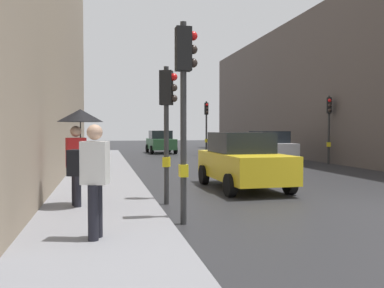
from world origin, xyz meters
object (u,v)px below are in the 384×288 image
at_px(traffic_light_mid_street, 329,117).
at_px(traffic_light_near_left, 185,86).
at_px(traffic_light_near_right, 167,110).
at_px(traffic_light_far_median, 206,118).
at_px(car_silver_hatchback, 268,147).
at_px(pedestrian_with_umbrella, 79,130).
at_px(car_yellow_taxi, 242,161).
at_px(car_green_estate, 161,142).
at_px(pedestrian_with_black_backpack, 92,174).

relative_size(traffic_light_mid_street, traffic_light_near_left, 0.93).
height_order(traffic_light_mid_street, traffic_light_near_right, traffic_light_mid_street).
distance_m(traffic_light_far_median, traffic_light_near_right, 18.86).
distance_m(traffic_light_far_median, car_silver_hatchback, 7.26).
relative_size(traffic_light_near_left, pedestrian_with_umbrella, 1.83).
relative_size(car_silver_hatchback, pedestrian_with_umbrella, 1.97).
xyz_separation_m(car_yellow_taxi, pedestrian_with_umbrella, (-4.78, -2.80, 0.96)).
height_order(traffic_light_near_right, car_green_estate, traffic_light_near_right).
distance_m(car_yellow_taxi, pedestrian_with_umbrella, 5.62).
relative_size(traffic_light_near_left, car_silver_hatchback, 0.93).
relative_size(traffic_light_far_median, car_yellow_taxi, 0.91).
bearing_deg(pedestrian_with_umbrella, car_silver_hatchback, 51.37).
height_order(car_yellow_taxi, pedestrian_with_black_backpack, pedestrian_with_black_backpack).
relative_size(car_green_estate, pedestrian_with_black_backpack, 2.39).
bearing_deg(car_green_estate, car_yellow_taxi, -90.51).
bearing_deg(pedestrian_with_umbrella, traffic_light_near_right, 16.82).
bearing_deg(traffic_light_near_right, pedestrian_with_black_backpack, -116.34).
distance_m(pedestrian_with_umbrella, pedestrian_with_black_backpack, 2.95).
bearing_deg(pedestrian_with_black_backpack, traffic_light_near_left, 37.42).
xyz_separation_m(car_green_estate, pedestrian_with_umbrella, (-4.96, -22.39, 0.96)).
bearing_deg(traffic_light_near_left, pedestrian_with_black_backpack, -142.58).
height_order(car_silver_hatchback, car_green_estate, same).
height_order(pedestrian_with_umbrella, pedestrian_with_black_backpack, pedestrian_with_umbrella).
distance_m(traffic_light_near_left, car_silver_hatchback, 15.36).
distance_m(car_yellow_taxi, car_silver_hatchback, 10.15).
distance_m(car_green_estate, pedestrian_with_umbrella, 22.95).
bearing_deg(traffic_light_near_right, traffic_light_near_left, -89.98).
relative_size(traffic_light_far_median, traffic_light_mid_street, 1.06).
height_order(traffic_light_near_right, pedestrian_with_umbrella, traffic_light_near_right).
distance_m(traffic_light_near_left, car_green_estate, 24.16).
bearing_deg(car_silver_hatchback, pedestrian_with_umbrella, -128.63).
xyz_separation_m(traffic_light_far_median, traffic_light_near_left, (-5.63, -20.16, 0.05)).
bearing_deg(traffic_light_near_right, pedestrian_with_umbrella, -163.18).
bearing_deg(pedestrian_with_umbrella, car_green_estate, 77.51).
height_order(traffic_light_near_left, pedestrian_with_umbrella, traffic_light_near_left).
xyz_separation_m(traffic_light_near_left, car_green_estate, (2.89, 23.92, -1.82)).
height_order(traffic_light_near_left, pedestrian_with_black_backpack, traffic_light_near_left).
height_order(car_green_estate, pedestrian_with_umbrella, pedestrian_with_umbrella).
bearing_deg(car_yellow_taxi, traffic_light_far_median, 79.60).
height_order(traffic_light_mid_street, car_green_estate, traffic_light_mid_street).
distance_m(traffic_light_mid_street, car_yellow_taxi, 10.67).
xyz_separation_m(traffic_light_mid_street, traffic_light_near_right, (-10.18, -9.62, -0.17)).
xyz_separation_m(traffic_light_far_median, traffic_light_near_right, (-5.63, -18.00, -0.31)).
xyz_separation_m(traffic_light_near_left, pedestrian_with_umbrella, (-2.06, 1.53, -0.86)).
relative_size(traffic_light_near_left, pedestrian_with_black_backpack, 2.21).
relative_size(traffic_light_far_median, pedestrian_with_black_backpack, 2.17).
distance_m(traffic_light_near_right, pedestrian_with_umbrella, 2.21).
distance_m(traffic_light_mid_street, traffic_light_near_left, 15.57).
bearing_deg(traffic_light_near_right, traffic_light_mid_street, 43.38).
distance_m(traffic_light_near_left, pedestrian_with_umbrella, 2.71).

